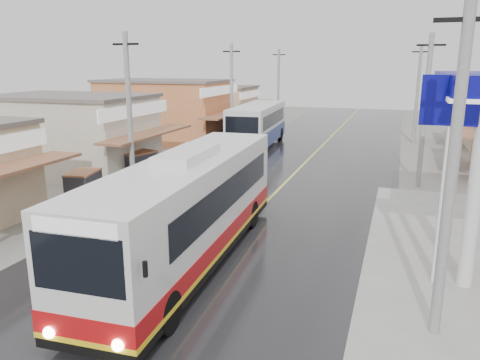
{
  "coord_description": "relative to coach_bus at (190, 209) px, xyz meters",
  "views": [
    {
      "loc": [
        5.78,
        -11.37,
        6.5
      ],
      "look_at": [
        0.12,
        5.21,
        2.12
      ],
      "focal_mm": 35.0,
      "sensor_mm": 36.0,
      "label": 1
    }
  ],
  "objects": [
    {
      "name": "utility_poles_left",
      "position": [
        -6.45,
        13.95,
        -1.83
      ],
      "size": [
        1.6,
        50.0,
        8.0
      ],
      "primitive_type": null,
      "color": "gray",
      "rests_on": "ground"
    },
    {
      "name": "shopfronts_left",
      "position": [
        -12.45,
        15.95,
        -1.83
      ],
      "size": [
        11.0,
        44.0,
        5.2
      ],
      "primitive_type": null,
      "color": "tan",
      "rests_on": "ground"
    },
    {
      "name": "tricycle_far",
      "position": [
        -7.64,
        9.47,
        -0.91
      ],
      "size": [
        1.88,
        2.4,
        1.62
      ],
      "rotation": [
        0.0,
        0.0,
        -0.29
      ],
      "color": "#26262D",
      "rests_on": "ground"
    },
    {
      "name": "second_bus",
      "position": [
        -4.26,
        21.92,
        -0.04
      ],
      "size": [
        3.41,
        10.19,
        3.33
      ],
      "rotation": [
        0.0,
        0.0,
        0.07
      ],
      "color": "silver",
      "rests_on": "road"
    },
    {
      "name": "centre_line",
      "position": [
        0.55,
        12.95,
        -1.81
      ],
      "size": [
        0.15,
        90.0,
        0.01
      ],
      "primitive_type": "cube",
      "color": "#D8CC4C",
      "rests_on": "road"
    },
    {
      "name": "road",
      "position": [
        0.55,
        12.95,
        -1.82
      ],
      "size": [
        12.0,
        90.0,
        0.02
      ],
      "primitive_type": "cube",
      "color": "black",
      "rests_on": "ground"
    },
    {
      "name": "ground",
      "position": [
        0.55,
        -2.05,
        -1.83
      ],
      "size": [
        120.0,
        120.0,
        0.0
      ],
      "primitive_type": "plane",
      "color": "slate",
      "rests_on": "ground"
    },
    {
      "name": "utility_poles_right",
      "position": [
        7.55,
        12.95,
        -1.83
      ],
      "size": [
        1.6,
        36.0,
        8.0
      ],
      "primitive_type": null,
      "color": "gray",
      "rests_on": "ground"
    },
    {
      "name": "coach_bus",
      "position": [
        0.0,
        0.0,
        0.0
      ],
      "size": [
        3.24,
        12.27,
        3.8
      ],
      "rotation": [
        0.0,
        0.0,
        0.04
      ],
      "color": "silver",
      "rests_on": "road"
    },
    {
      "name": "tricycle_near",
      "position": [
        -7.77,
        4.65,
        -0.97
      ],
      "size": [
        1.65,
        2.02,
        1.5
      ],
      "rotation": [
        0.0,
        0.0,
        0.21
      ],
      "color": "#26262D",
      "rests_on": "ground"
    },
    {
      "name": "cyclist",
      "position": [
        -3.25,
        3.17,
        -1.13
      ],
      "size": [
        0.73,
        1.99,
        2.13
      ],
      "rotation": [
        0.0,
        0.0,
        -0.02
      ],
      "color": "black",
      "rests_on": "ground"
    }
  ]
}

